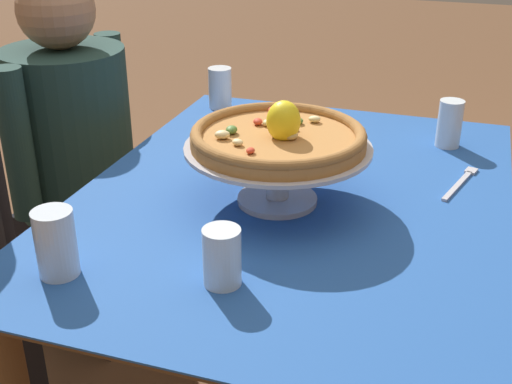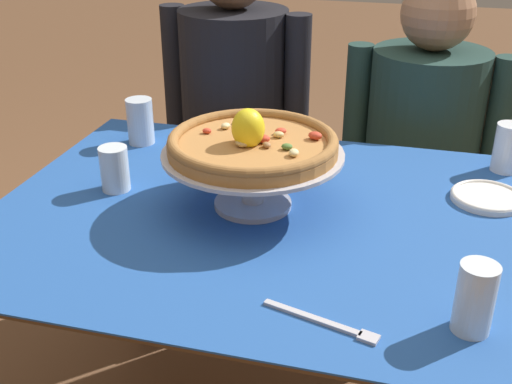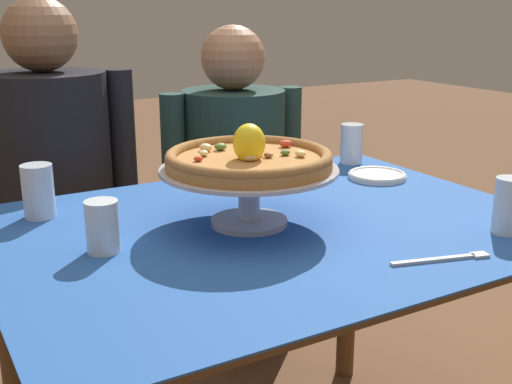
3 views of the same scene
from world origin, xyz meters
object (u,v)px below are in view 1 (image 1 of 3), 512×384
pizza_stand (278,161)px  diner_right (77,173)px  water_glass_side_left (222,260)px  dinner_fork (461,182)px  pizza (278,136)px  side_plate (274,116)px  water_glass_back_right (220,90)px  water_glass_front_right (449,127)px  water_glass_back_left (56,248)px

pizza_stand → diner_right: size_ratio=0.34×
water_glass_side_left → dinner_fork: bearing=-33.8°
pizza → side_plate: (0.50, 0.16, -0.14)m
water_glass_back_right → diner_right: bearing=116.5°
water_glass_side_left → diner_right: diner_right is taller
pizza → diner_right: 0.88m
water_glass_side_left → water_glass_front_right: (0.77, -0.32, 0.01)m
pizza_stand → pizza: pizza is taller
water_glass_back_right → water_glass_back_left: (-0.94, -0.06, 0.00)m
diner_right → water_glass_front_right: bearing=-85.0°
water_glass_side_left → pizza_stand: bearing=0.0°
pizza_stand → side_plate: size_ratio=2.42×
water_glass_front_right → dinner_fork: size_ratio=0.61×
pizza → dinner_fork: pizza is taller
diner_right → water_glass_side_left: bearing=-132.8°
pizza_stand → water_glass_side_left: size_ratio=3.73×
water_glass_back_left → water_glass_front_right: bearing=-35.8°
side_plate → diner_right: bearing=104.2°
water_glass_side_left → pizza: bearing=-0.0°
pizza_stand → diner_right: diner_right is taller
water_glass_back_right → diner_right: diner_right is taller
water_glass_side_left → water_glass_front_right: water_glass_front_right is taller
water_glass_back_right → side_plate: water_glass_back_right is taller
water_glass_side_left → diner_right: size_ratio=0.09×
water_glass_front_right → side_plate: water_glass_front_right is taller
water_glass_back_left → dinner_fork: 0.89m
water_glass_side_left → dinner_fork: water_glass_side_left is taller
water_glass_back_left → pizza_stand: bearing=-35.8°
pizza_stand → diner_right: 0.86m
pizza_stand → water_glass_front_right: (0.44, -0.32, -0.04)m
side_plate → diner_right: 0.62m
pizza → water_glass_back_left: bearing=144.1°
water_glass_front_right → side_plate: bearing=83.5°
water_glass_front_right → pizza: bearing=144.2°
pizza_stand → pizza: size_ratio=1.08×
water_glass_back_right → side_plate: 0.19m
side_plate → diner_right: (-0.15, 0.58, -0.19)m
water_glass_side_left → water_glass_back_right: size_ratio=0.87×
water_glass_back_left → water_glass_front_right: (0.83, -0.60, -0.00)m
pizza_stand → dinner_fork: bearing=-58.9°
pizza_stand → water_glass_side_left: 0.33m
pizza_stand → water_glass_front_right: size_ratio=3.22×
water_glass_side_left → dinner_fork: (0.55, -0.37, -0.04)m
water_glass_side_left → water_glass_back_right: 0.94m
pizza_stand → dinner_fork: (0.22, -0.37, -0.09)m
water_glass_back_right → water_glass_back_left: 0.94m
pizza_stand → water_glass_back_left: pizza_stand is taller
pizza → dinner_fork: bearing=-58.9°
water_glass_back_right → dinner_fork: water_glass_back_right is taller
side_plate → water_glass_back_left: bearing=172.2°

